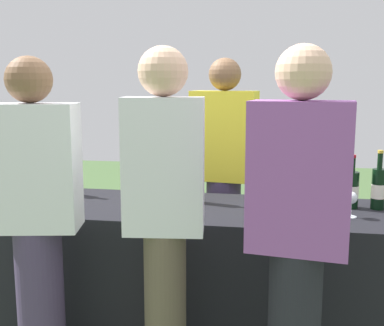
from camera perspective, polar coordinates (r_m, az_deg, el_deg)
The scene contains 15 objects.
tasting_table at distance 2.84m, azimuth 0.00°, elevation -12.65°, with size 2.58×0.71×0.76m, color black.
wine_bottle_0 at distance 3.10m, azimuth -15.14°, elevation -1.50°, with size 0.08×0.08×0.33m.
wine_bottle_1 at distance 2.84m, azimuth -2.70°, elevation -2.37°, with size 0.08×0.08×0.30m.
wine_bottle_2 at distance 2.78m, azimuth 0.51°, elevation -2.26°, with size 0.07×0.07×0.33m.
wine_bottle_3 at distance 2.84m, azimuth 13.17°, elevation -2.25°, with size 0.08×0.08×0.34m.
wine_bottle_4 at distance 2.81m, azimuth 18.43°, elevation -2.97°, with size 0.08×0.08×0.30m.
wine_bottle_5 at distance 2.83m, azimuth 21.30°, elevation -2.82°, with size 0.07×0.07×0.33m.
wine_glass_0 at distance 2.60m, azimuth -4.67°, elevation -3.64°, with size 0.07×0.07×0.14m.
wine_glass_1 at distance 2.60m, azimuth 12.21°, elevation -3.99°, with size 0.07×0.07×0.13m.
wine_glass_2 at distance 2.62m, azimuth 18.44°, elevation -4.10°, with size 0.06×0.06×0.14m.
ice_bucket at distance 3.03m, azimuth -18.61°, elevation -2.10°, with size 0.22×0.22×0.22m, color silver.
server_pouring at distance 3.28m, azimuth 3.81°, elevation -0.82°, with size 0.46×0.29×1.62m.
guest_0 at distance 2.36m, azimuth -18.06°, elevation -5.84°, with size 0.44×0.29×1.57m.
guest_1 at distance 2.13m, azimuth -3.31°, elevation -5.79°, with size 0.37×0.23×1.60m.
guest_2 at distance 1.97m, azimuth 12.45°, elevation -7.98°, with size 0.42×0.27×1.59m.
Camera 1 is at (0.44, -2.59, 1.44)m, focal length 44.80 mm.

